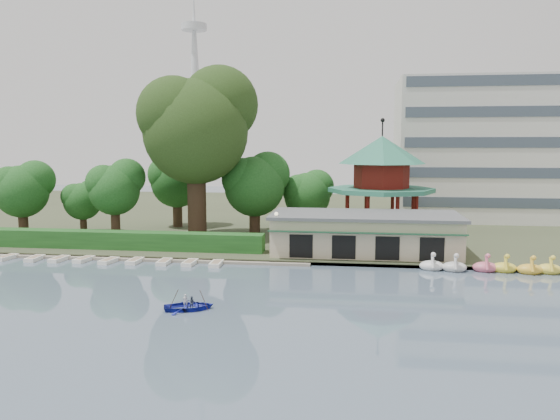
% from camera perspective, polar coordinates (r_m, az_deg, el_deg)
% --- Properties ---
extents(ground_plane, '(220.00, 220.00, 0.00)m').
position_cam_1_polar(ground_plane, '(35.33, -7.32, -11.52)').
color(ground_plane, slate).
rests_on(ground_plane, ground).
extents(shore, '(220.00, 70.00, 0.40)m').
position_cam_1_polar(shore, '(85.51, 1.75, -0.48)').
color(shore, '#424930').
rests_on(shore, ground).
extents(embankment, '(220.00, 0.60, 0.30)m').
position_cam_1_polar(embankment, '(51.61, -2.32, -5.41)').
color(embankment, gray).
rests_on(embankment, ground).
extents(dock, '(34.00, 1.60, 0.24)m').
position_cam_1_polar(dock, '(54.87, -14.82, -4.93)').
color(dock, gray).
rests_on(dock, ground).
extents(boathouse, '(18.60, 9.39, 3.90)m').
position_cam_1_polar(boathouse, '(55.03, 8.85, -2.37)').
color(boathouse, beige).
rests_on(boathouse, shore).
extents(pavilion, '(12.40, 12.40, 13.50)m').
position_cam_1_polar(pavilion, '(64.53, 10.55, 3.52)').
color(pavilion, beige).
rests_on(pavilion, shore).
extents(office_building, '(38.00, 18.00, 20.00)m').
position_cam_1_polar(office_building, '(84.78, 24.18, 5.32)').
color(office_building, silver).
rests_on(office_building, shore).
extents(broadcast_tower, '(8.00, 8.00, 96.00)m').
position_cam_1_polar(broadcast_tower, '(181.15, -8.88, 14.02)').
color(broadcast_tower, silver).
rests_on(broadcast_tower, ground).
extents(hedge, '(30.00, 2.00, 1.80)m').
position_cam_1_polar(hedge, '(58.81, -16.32, -3.03)').
color(hedge, '#225A20').
rests_on(hedge, shore).
extents(lamp_post, '(0.36, 0.36, 4.28)m').
position_cam_1_polar(lamp_post, '(52.45, -0.39, -1.66)').
color(lamp_post, black).
rests_on(lamp_post, shore).
extents(big_tree, '(13.07, 12.18, 19.76)m').
position_cam_1_polar(big_tree, '(63.13, -8.64, 9.01)').
color(big_tree, '#3A281C').
rests_on(big_tree, shore).
extents(small_trees, '(39.60, 16.40, 10.01)m').
position_cam_1_polar(small_trees, '(67.76, -10.55, 2.56)').
color(small_trees, '#3A281C').
rests_on(small_trees, shore).
extents(swan_boats, '(12.05, 2.13, 1.92)m').
position_cam_1_polar(swan_boats, '(51.54, 21.27, -5.61)').
color(swan_boats, white).
rests_on(swan_boats, ground).
extents(moored_rowboats, '(24.72, 2.70, 0.36)m').
position_cam_1_polar(moored_rowboats, '(54.96, -18.61, -4.98)').
color(moored_rowboats, white).
rests_on(moored_rowboats, ground).
extents(rowboat_with_passengers, '(5.45, 4.62, 2.01)m').
position_cam_1_polar(rowboat_with_passengers, '(37.87, -9.51, -9.53)').
color(rowboat_with_passengers, '#1B249D').
rests_on(rowboat_with_passengers, ground).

